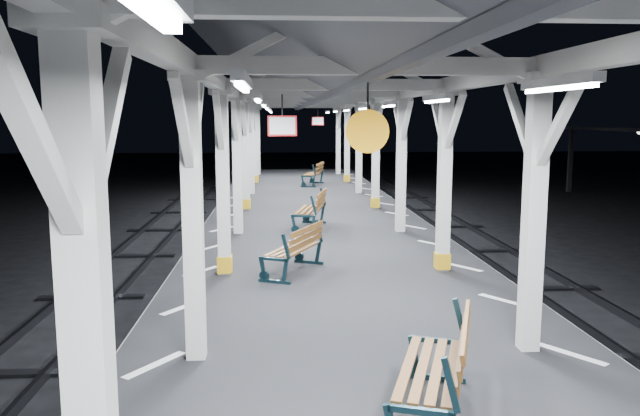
{
  "coord_description": "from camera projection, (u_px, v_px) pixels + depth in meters",
  "views": [
    {
      "loc": [
        -1.02,
        -9.11,
        3.8
      ],
      "look_at": [
        -0.28,
        1.92,
        2.2
      ],
      "focal_mm": 35.0,
      "sensor_mm": 36.0,
      "label": 1
    }
  ],
  "objects": [
    {
      "name": "platform",
      "position": [
        346.0,
        336.0,
        9.53
      ],
      "size": [
        6.0,
        50.0,
        1.0
      ],
      "primitive_type": "cube",
      "color": "black",
      "rests_on": "ground"
    },
    {
      "name": "bench_extra",
      "position": [
        315.0,
        173.0,
        26.02
      ],
      "size": [
        1.07,
        1.86,
        0.95
      ],
      "rotation": [
        0.0,
        0.0,
        -0.26
      ],
      "color": "#0F242C",
      "rests_on": "platform"
    },
    {
      "name": "bench_far",
      "position": [
        313.0,
        209.0,
        15.79
      ],
      "size": [
        1.01,
        1.88,
        0.97
      ],
      "rotation": [
        0.0,
        0.0,
        -0.2
      ],
      "color": "#0F242C",
      "rests_on": "platform"
    },
    {
      "name": "bench_mid",
      "position": [
        297.0,
        248.0,
        11.27
      ],
      "size": [
        1.21,
        1.72,
        0.88
      ],
      "rotation": [
        0.0,
        0.0,
        -0.43
      ],
      "color": "#0F242C",
      "rests_on": "platform"
    },
    {
      "name": "hazard_stripes_left",
      "position": [
        184.0,
        307.0,
        9.3
      ],
      "size": [
        1.0,
        48.0,
        0.01
      ],
      "primitive_type": "cube",
      "color": "silver",
      "rests_on": "platform"
    },
    {
      "name": "hazard_stripes_right",
      "position": [
        504.0,
        301.0,
        9.63
      ],
      "size": [
        1.0,
        48.0,
        0.01
      ],
      "primitive_type": "cube",
      "color": "silver",
      "rests_on": "platform"
    },
    {
      "name": "ground",
      "position": [
        346.0,
        367.0,
        9.61
      ],
      "size": [
        120.0,
        120.0,
        0.0
      ],
      "primitive_type": "plane",
      "color": "black",
      "rests_on": "ground"
    },
    {
      "name": "bench_near",
      "position": [
        441.0,
        367.0,
        5.81
      ],
      "size": [
        1.16,
        1.85,
        0.94
      ],
      "rotation": [
        0.0,
        0.0,
        -0.33
      ],
      "color": "#0F242C",
      "rests_on": "platform"
    },
    {
      "name": "track_left",
      "position": [
        12.0,
        371.0,
        9.26
      ],
      "size": [
        2.2,
        60.0,
        0.16
      ],
      "color": "#2D2D33",
      "rests_on": "ground"
    },
    {
      "name": "canopy",
      "position": [
        348.0,
        65.0,
        8.94
      ],
      "size": [
        5.4,
        49.0,
        4.65
      ],
      "color": "silver",
      "rests_on": "platform"
    }
  ]
}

